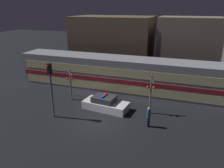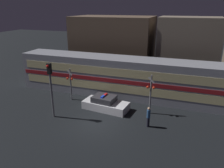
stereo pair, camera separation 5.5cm
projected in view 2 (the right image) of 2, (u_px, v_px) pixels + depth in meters
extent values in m
plane|color=black|center=(97.00, 124.00, 17.94)|extent=(120.00, 120.00, 0.00)
cube|color=gray|center=(117.00, 76.00, 23.26)|extent=(21.83, 3.02, 4.11)
cube|color=maroon|center=(113.00, 81.00, 21.91)|extent=(21.39, 0.03, 0.41)
cube|color=beige|center=(113.00, 88.00, 22.16)|extent=(20.74, 0.02, 0.82)
cube|color=beige|center=(113.00, 72.00, 21.60)|extent=(20.74, 0.02, 0.82)
cube|color=silver|center=(106.00, 105.00, 20.42)|extent=(4.37, 2.25, 0.74)
cube|color=#333338|center=(104.00, 99.00, 20.27)|extent=(2.17, 1.81, 0.53)
cube|color=blue|center=(103.00, 97.00, 19.93)|extent=(0.26, 0.57, 0.12)
cube|color=red|center=(105.00, 95.00, 20.39)|extent=(0.26, 0.57, 0.12)
cylinder|color=black|center=(148.00, 122.00, 17.42)|extent=(0.24, 0.24, 0.80)
cylinder|color=navy|center=(149.00, 114.00, 17.17)|extent=(0.28, 0.28, 0.67)
sphere|color=tan|center=(149.00, 109.00, 17.02)|extent=(0.22, 0.22, 0.22)
cylinder|color=slate|center=(151.00, 95.00, 19.14)|extent=(0.14, 0.14, 3.61)
sphere|color=red|center=(148.00, 87.00, 18.85)|extent=(0.24, 0.24, 0.24)
sphere|color=red|center=(154.00, 88.00, 18.69)|extent=(0.24, 0.24, 0.24)
cube|color=white|center=(151.00, 80.00, 18.60)|extent=(0.58, 0.03, 0.58)
cylinder|color=slate|center=(71.00, 84.00, 22.08)|extent=(0.14, 0.14, 3.31)
sphere|color=red|center=(67.00, 78.00, 21.82)|extent=(0.24, 0.24, 0.24)
sphere|color=red|center=(72.00, 79.00, 21.65)|extent=(0.24, 0.24, 0.24)
cube|color=white|center=(70.00, 73.00, 21.58)|extent=(0.58, 0.03, 0.58)
cylinder|color=slate|center=(52.00, 96.00, 18.48)|extent=(0.17, 0.17, 3.91)
cube|color=black|center=(49.00, 69.00, 17.67)|extent=(0.30, 0.30, 0.90)
sphere|color=red|center=(48.00, 66.00, 17.41)|extent=(0.23, 0.23, 0.23)
cube|color=brown|center=(113.00, 46.00, 30.28)|extent=(10.64, 6.39, 7.87)
cube|color=#726656|center=(187.00, 51.00, 26.65)|extent=(7.07, 4.71, 7.96)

